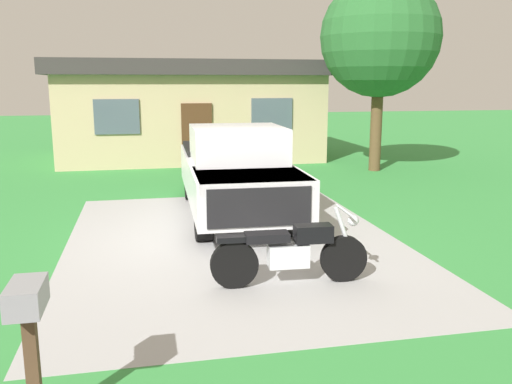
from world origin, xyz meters
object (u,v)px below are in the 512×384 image
object	(u,v)px
mailbox	(28,318)
shade_tree	(380,38)
pickup_truck	(235,170)
motorcycle	(291,252)
neighbor_house	(190,109)

from	to	relation	value
mailbox	shade_tree	size ratio (longest dim) A/B	0.21
mailbox	pickup_truck	bearing A→B (deg)	67.96
motorcycle	shade_tree	xyz separation A→B (m)	(5.27, 9.00, 3.63)
motorcycle	neighbor_house	bearing A→B (deg)	90.88
motorcycle	mailbox	xyz separation A→B (m)	(-2.86, -2.69, 0.51)
mailbox	neighbor_house	size ratio (longest dim) A/B	0.13
shade_tree	mailbox	bearing A→B (deg)	-124.83
motorcycle	mailbox	world-z (taller)	mailbox
neighbor_house	mailbox	bearing A→B (deg)	-99.44
mailbox	shade_tree	world-z (taller)	shade_tree
mailbox	neighbor_house	xyz separation A→B (m)	(2.66, 15.99, 0.81)
shade_tree	neighbor_house	world-z (taller)	shade_tree
mailbox	shade_tree	distance (m)	14.58
pickup_truck	neighbor_house	size ratio (longest dim) A/B	0.59
pickup_truck	shade_tree	bearing A→B (deg)	41.94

